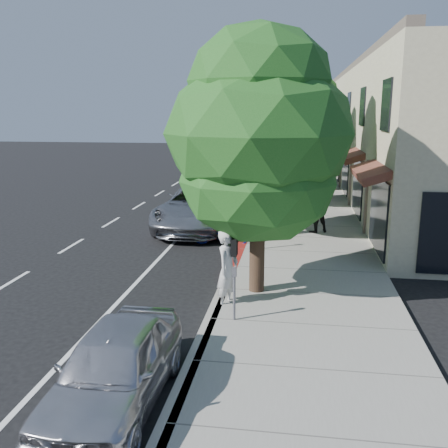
% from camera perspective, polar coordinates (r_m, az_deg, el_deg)
% --- Properties ---
extents(ground, '(120.00, 120.00, 0.00)m').
position_cam_1_polar(ground, '(15.48, 0.99, -5.36)').
color(ground, black).
rests_on(ground, ground).
extents(sidewalk, '(4.60, 56.00, 0.15)m').
position_cam_1_polar(sidewalk, '(23.09, 9.22, 0.78)').
color(sidewalk, gray).
rests_on(sidewalk, ground).
extents(curb, '(0.30, 56.00, 0.15)m').
position_cam_1_polar(curb, '(23.16, 3.52, 0.97)').
color(curb, '#9E998E').
rests_on(curb, ground).
extents(curb_red_segment, '(0.32, 4.00, 0.15)m').
position_cam_1_polar(curb_red_segment, '(16.40, 1.44, -4.03)').
color(curb_red_segment, maroon).
rests_on(curb_red_segment, ground).
extents(storefront_building, '(10.00, 36.00, 7.00)m').
position_cam_1_polar(storefront_building, '(33.52, 21.97, 9.66)').
color(storefront_building, beige).
rests_on(storefront_building, ground).
extents(street_tree_0, '(4.75, 4.75, 6.95)m').
position_cam_1_polar(street_tree_0, '(12.64, 4.00, 9.85)').
color(street_tree_0, black).
rests_on(street_tree_0, ground).
extents(street_tree_1, '(5.03, 5.03, 7.79)m').
position_cam_1_polar(street_tree_1, '(18.61, 5.48, 12.52)').
color(street_tree_1, black).
rests_on(street_tree_1, ground).
extents(street_tree_2, '(4.41, 4.41, 7.50)m').
position_cam_1_polar(street_tree_2, '(24.61, 6.21, 12.40)').
color(street_tree_2, black).
rests_on(street_tree_2, ground).
extents(street_tree_3, '(5.60, 5.60, 8.01)m').
position_cam_1_polar(street_tree_3, '(30.60, 6.67, 12.69)').
color(street_tree_3, black).
rests_on(street_tree_3, ground).
extents(street_tree_4, '(3.98, 3.98, 6.93)m').
position_cam_1_polar(street_tree_4, '(36.60, 6.95, 11.98)').
color(street_tree_4, black).
rests_on(street_tree_4, ground).
extents(street_tree_5, '(4.86, 4.86, 7.34)m').
position_cam_1_polar(street_tree_5, '(42.60, 7.17, 12.24)').
color(street_tree_5, black).
rests_on(street_tree_5, ground).
extents(cyclist, '(0.69, 0.85, 2.01)m').
position_cam_1_polar(cyclist, '(12.36, 0.41, -5.22)').
color(cyclist, silver).
rests_on(cyclist, ground).
extents(bicycle, '(2.18, 0.99, 1.11)m').
position_cam_1_polar(bicycle, '(18.19, -0.52, -0.77)').
color(bicycle, navy).
rests_on(bicycle, ground).
extents(silver_suv, '(3.12, 6.52, 1.79)m').
position_cam_1_polar(silver_suv, '(20.85, -2.78, 1.95)').
color(silver_suv, '#9C9CA0').
rests_on(silver_suv, ground).
extents(dark_sedan, '(1.97, 4.96, 1.61)m').
position_cam_1_polar(dark_sedan, '(28.37, 2.17, 4.67)').
color(dark_sedan, black).
rests_on(dark_sedan, ground).
extents(white_pickup, '(2.23, 5.26, 1.51)m').
position_cam_1_polar(white_pickup, '(30.57, 3.04, 5.17)').
color(white_pickup, silver).
rests_on(white_pickup, ground).
extents(dark_suv_far, '(2.28, 4.71, 1.55)m').
position_cam_1_polar(dark_suv_far, '(36.40, 4.40, 6.41)').
color(dark_suv_far, black).
rests_on(dark_suv_far, ground).
extents(near_car_a, '(1.64, 4.02, 1.37)m').
position_cam_1_polar(near_car_a, '(8.78, -12.41, -15.71)').
color(near_car_a, silver).
rests_on(near_car_a, ground).
extents(pedestrian, '(1.15, 1.07, 1.91)m').
position_cam_1_polar(pedestrian, '(19.81, 10.49, 1.77)').
color(pedestrian, black).
rests_on(pedestrian, sidewalk).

